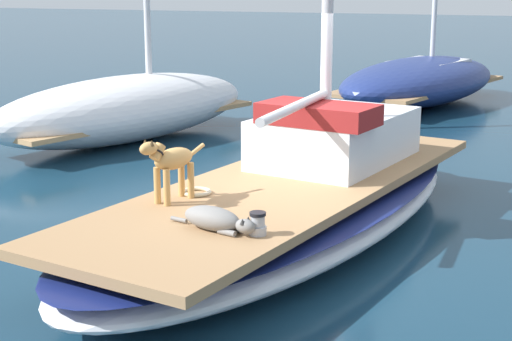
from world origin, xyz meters
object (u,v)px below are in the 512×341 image
(sailboat_main, at_px, (288,209))
(dog_grey, at_px, (215,219))
(dog_tan, at_px, (171,162))
(moored_boat_far_astern, at_px, (420,80))
(moored_boat_port_side, at_px, (126,107))
(coiled_rope, at_px, (196,192))
(deck_winch, at_px, (258,224))

(sailboat_main, distance_m, dog_grey, 2.00)
(dog_tan, distance_m, moored_boat_far_astern, 11.71)
(dog_grey, bearing_deg, moored_boat_far_astern, 91.49)
(dog_tan, relative_size, moored_boat_port_side, 0.15)
(coiled_rope, bearing_deg, moored_boat_far_astern, 88.05)
(moored_boat_far_astern, relative_size, moored_boat_port_side, 1.06)
(moored_boat_port_side, bearing_deg, dog_tan, -55.37)
(dog_grey, xyz_separation_m, moored_boat_port_side, (-4.55, 6.12, -0.15))
(deck_winch, bearing_deg, dog_tan, 150.81)
(sailboat_main, distance_m, dog_tan, 1.67)
(deck_winch, bearing_deg, dog_grey, -176.16)
(dog_tan, height_order, deck_winch, dog_tan)
(sailboat_main, relative_size, moored_boat_far_astern, 1.16)
(dog_grey, distance_m, moored_boat_port_side, 7.63)
(sailboat_main, distance_m, deck_winch, 2.00)
(dog_tan, relative_size, dog_grey, 0.98)
(dog_tan, bearing_deg, moored_boat_far_astern, 87.59)
(dog_tan, height_order, dog_grey, dog_tan)
(dog_grey, relative_size, moored_boat_port_side, 0.15)
(dog_tan, distance_m, deck_winch, 1.43)
(deck_winch, xyz_separation_m, coiled_rope, (-1.11, 1.04, -0.08))
(sailboat_main, bearing_deg, moored_boat_far_astern, 91.90)
(deck_winch, relative_size, coiled_rope, 0.65)
(dog_tan, distance_m, moored_boat_port_side, 6.60)
(deck_winch, relative_size, moored_boat_far_astern, 0.03)
(dog_tan, bearing_deg, dog_grey, -41.00)
(coiled_rope, xyz_separation_m, moored_boat_port_side, (-3.85, 5.05, -0.07))
(dog_tan, distance_m, coiled_rope, 0.55)
(coiled_rope, relative_size, moored_boat_port_side, 0.05)
(dog_tan, xyz_separation_m, deck_winch, (1.22, -0.68, -0.32))
(coiled_rope, relative_size, moored_boat_far_astern, 0.05)
(deck_winch, bearing_deg, moored_boat_far_astern, 93.36)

